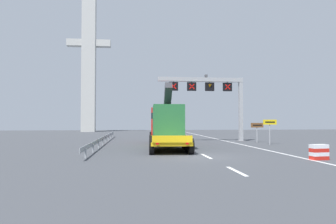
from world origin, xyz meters
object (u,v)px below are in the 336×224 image
Objects in this scene: overhead_lane_gantry at (213,91)px; crash_barrier_striped at (319,152)px; exit_sign_yellow at (270,126)px; bridge_pylon_distant at (89,58)px; heavy_haul_truck_yellow at (166,124)px; tourist_info_sign_brown at (257,128)px.

overhead_lane_gantry is 9.22× the size of crash_barrier_striped.
exit_sign_yellow is 0.08× the size of bridge_pylon_distant.
heavy_haul_truck_yellow is 5.89× the size of exit_sign_yellow.
exit_sign_yellow is 2.90m from tourist_info_sign_brown.
exit_sign_yellow is 11.43m from crash_barrier_striped.
heavy_haul_truck_yellow is at bearing -179.73° from exit_sign_yellow.
bridge_pylon_distant is (-20.43, 47.97, 14.97)m from crash_barrier_striped.
heavy_haul_truck_yellow reaches higher than exit_sign_yellow.
crash_barrier_striped is (-2.10, -14.03, -1.11)m from tourist_info_sign_brown.
heavy_haul_truck_yellow reaches higher than tourist_info_sign_brown.
tourist_info_sign_brown is (-0.07, 2.89, -0.24)m from exit_sign_yellow.
exit_sign_yellow reaches higher than crash_barrier_striped.
crash_barrier_striped is 0.03× the size of bridge_pylon_distant.
bridge_pylon_distant is at bearing 121.54° from exit_sign_yellow.
bridge_pylon_distant is at bearing 108.71° from heavy_haul_truck_yellow.
overhead_lane_gantry reaches higher than heavy_haul_truck_yellow.
heavy_haul_truck_yellow is 13.73m from crash_barrier_striped.
heavy_haul_truck_yellow is at bearing -163.72° from tourist_info_sign_brown.
bridge_pylon_distant reaches higher than tourist_info_sign_brown.
exit_sign_yellow is at bearing 0.27° from heavy_haul_truck_yellow.
tourist_info_sign_brown is 0.07× the size of bridge_pylon_distant.
tourist_info_sign_brown is 14.23m from crash_barrier_striped.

